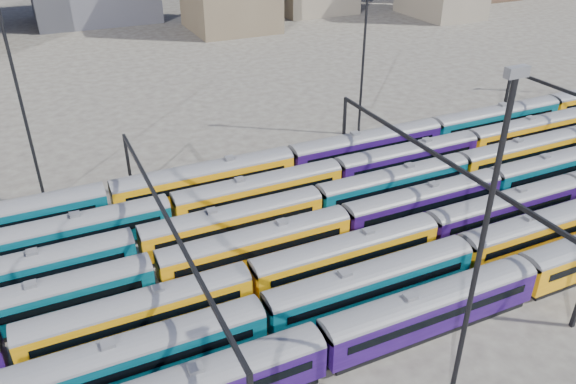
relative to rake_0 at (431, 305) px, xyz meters
name	(u,v)px	position (x,y,z in m)	size (l,w,h in m)	color
ground	(355,237)	(1.70, 15.00, -2.72)	(500.00, 500.00, 0.00)	#3E3934
rake_0	(431,305)	(0.00, 0.00, 0.00)	(147.05, 3.07, 5.17)	black
rake_1	(543,227)	(18.12, 5.00, -0.02)	(104.19, 3.05, 5.14)	black
rake_2	(346,251)	(-2.46, 10.00, -0.13)	(140.32, 2.93, 4.93)	black
rake_3	(345,220)	(0.33, 15.00, -0.10)	(121.51, 2.96, 4.99)	black
rake_4	(394,181)	(9.91, 20.00, -0.10)	(141.99, 2.97, 4.99)	black
rake_5	(171,208)	(-15.85, 25.00, -0.03)	(124.65, 3.04, 5.12)	black
rake_6	(205,177)	(-10.34, 30.00, 0.21)	(157.94, 3.30, 5.57)	black
gantry_1	(168,227)	(-18.30, 15.00, 4.07)	(0.35, 40.35, 8.03)	black
gantry_2	(437,164)	(11.70, 15.00, 4.07)	(0.35, 40.35, 8.03)	black
mast_1	(19,92)	(-28.30, 37.00, 11.25)	(1.40, 0.50, 25.60)	black
mast_2	(481,248)	(-3.30, -7.00, 11.25)	(1.40, 0.50, 25.60)	black
mast_3	(364,43)	(16.70, 39.00, 11.25)	(1.40, 0.50, 25.60)	black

